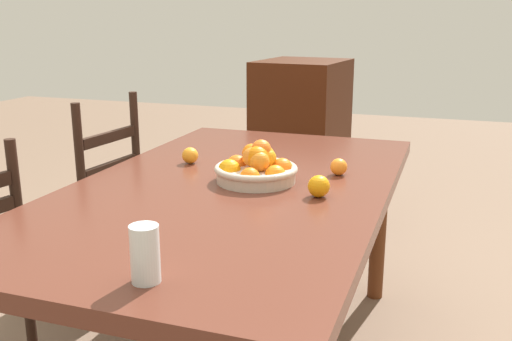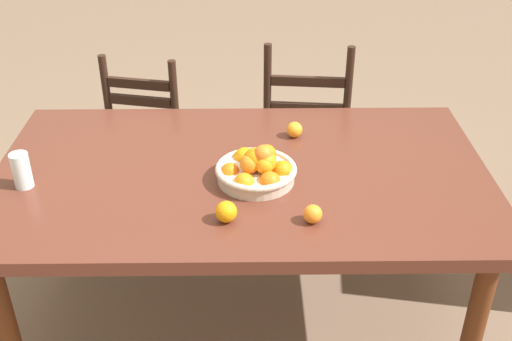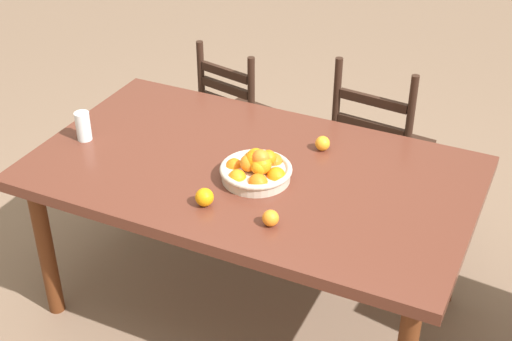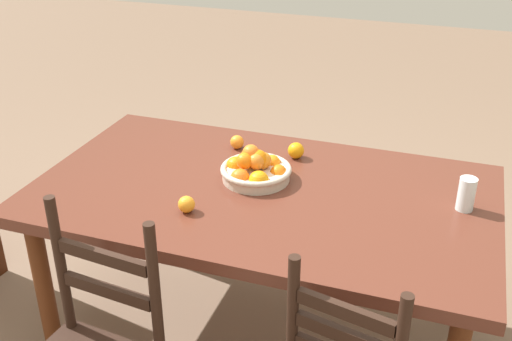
% 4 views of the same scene
% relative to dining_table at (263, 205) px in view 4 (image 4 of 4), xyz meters
% --- Properties ---
extents(ground_plane, '(12.00, 12.00, 0.00)m').
position_rel_dining_table_xyz_m(ground_plane, '(0.00, 0.00, -0.67)').
color(ground_plane, '#79604C').
extents(dining_table, '(1.80, 1.04, 0.74)m').
position_rel_dining_table_xyz_m(dining_table, '(0.00, 0.00, 0.00)').
color(dining_table, '#5A2B1F').
rests_on(dining_table, ground).
extents(fruit_bowl, '(0.29, 0.29, 0.14)m').
position_rel_dining_table_xyz_m(fruit_bowl, '(0.06, -0.07, 0.12)').
color(fruit_bowl, beige).
rests_on(fruit_bowl, dining_table).
extents(orange_loose_0, '(0.06, 0.06, 0.06)m').
position_rel_dining_table_xyz_m(orange_loose_0, '(0.23, -0.32, 0.10)').
color(orange_loose_0, orange).
rests_on(orange_loose_0, dining_table).
extents(orange_loose_1, '(0.06, 0.06, 0.06)m').
position_rel_dining_table_xyz_m(orange_loose_1, '(0.21, 0.26, 0.10)').
color(orange_loose_1, orange).
rests_on(orange_loose_1, dining_table).
extents(orange_loose_2, '(0.07, 0.07, 0.07)m').
position_rel_dining_table_xyz_m(orange_loose_2, '(-0.05, -0.31, 0.11)').
color(orange_loose_2, orange).
rests_on(orange_loose_2, dining_table).
extents(drinking_glass, '(0.06, 0.06, 0.13)m').
position_rel_dining_table_xyz_m(drinking_glass, '(-0.76, -0.10, 0.14)').
color(drinking_glass, silver).
rests_on(drinking_glass, dining_table).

